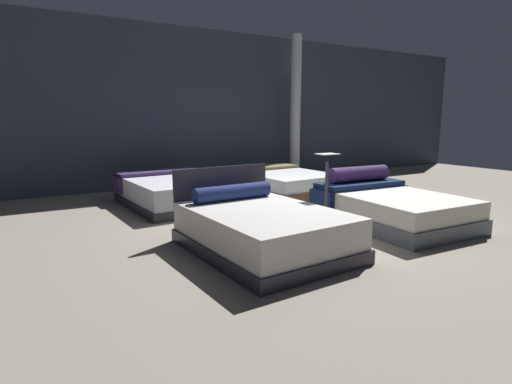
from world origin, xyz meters
The scene contains 8 objects.
ground_plane centered at (0.00, 0.00, -0.01)m, with size 18.00×18.00×0.02m, color gray.
showroom_back_wall centered at (0.00, 3.80, 1.75)m, with size 18.00×0.06×3.50m, color #333D4C.
bed_0 centered at (-1.13, -1.18, 0.26)m, with size 1.56×2.06×0.89m.
bed_1 centered at (1.11, -1.08, 0.25)m, with size 1.60×2.07×0.77m.
bed_2 centered at (-1.13, 1.77, 0.24)m, with size 1.72×2.21×0.54m.
bed_3 centered at (1.12, 1.69, 0.23)m, with size 1.68×2.17×0.50m.
price_sign centered at (0.00, -0.97, 0.41)m, with size 0.28×0.24×1.06m.
support_pillar centered at (2.54, 3.25, 1.75)m, with size 0.25×0.25×3.50m, color silver.
Camera 1 is at (-3.48, -5.03, 1.50)m, focal length 28.43 mm.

